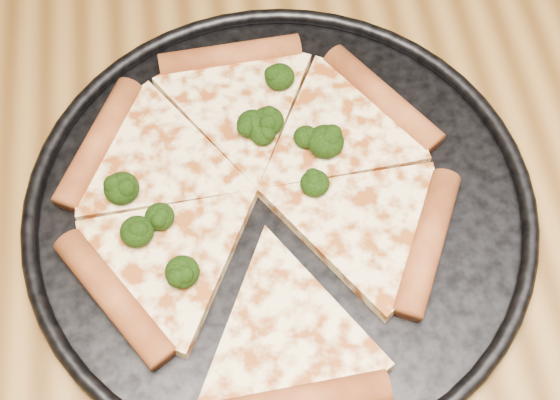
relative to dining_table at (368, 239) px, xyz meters
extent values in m
cube|color=brown|center=(0.00, 0.00, 0.07)|extent=(1.20, 0.90, 0.04)
cylinder|color=black|center=(-0.08, -0.01, 0.09)|extent=(0.38, 0.38, 0.01)
torus|color=black|center=(-0.08, -0.01, 0.10)|extent=(0.39, 0.39, 0.01)
cylinder|color=#A35428|center=(0.01, 0.07, 0.11)|extent=(0.08, 0.11, 0.02)
cylinder|color=#A35428|center=(-0.10, 0.13, 0.11)|extent=(0.12, 0.03, 0.02)
cylinder|color=#A35428|center=(-0.21, 0.06, 0.11)|extent=(0.07, 0.12, 0.02)
cylinder|color=#A35428|center=(-0.21, -0.07, 0.11)|extent=(0.08, 0.11, 0.02)
cylinder|color=#A35428|center=(0.02, -0.06, 0.11)|extent=(0.07, 0.12, 0.02)
ellipsoid|color=black|center=(-0.05, 0.00, 0.12)|extent=(0.02, 0.02, 0.02)
ellipsoid|color=black|center=(-0.08, 0.06, 0.12)|extent=(0.03, 0.03, 0.02)
ellipsoid|color=black|center=(-0.05, 0.04, 0.12)|extent=(0.02, 0.02, 0.01)
ellipsoid|color=black|center=(-0.09, 0.05, 0.12)|extent=(0.02, 0.02, 0.02)
ellipsoid|color=black|center=(-0.17, -0.02, 0.12)|extent=(0.02, 0.02, 0.02)
ellipsoid|color=black|center=(-0.16, -0.06, 0.12)|extent=(0.02, 0.02, 0.02)
ellipsoid|color=black|center=(-0.19, -0.03, 0.12)|extent=(0.02, 0.02, 0.02)
ellipsoid|color=black|center=(-0.07, 0.10, 0.12)|extent=(0.02, 0.02, 0.02)
ellipsoid|color=black|center=(-0.04, 0.03, 0.12)|extent=(0.03, 0.03, 0.02)
ellipsoid|color=black|center=(-0.20, 0.01, 0.12)|extent=(0.03, 0.03, 0.02)
ellipsoid|color=black|center=(-0.09, 0.06, 0.12)|extent=(0.02, 0.02, 0.02)
camera|label=1|loc=(-0.12, -0.29, 0.62)|focal=49.83mm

